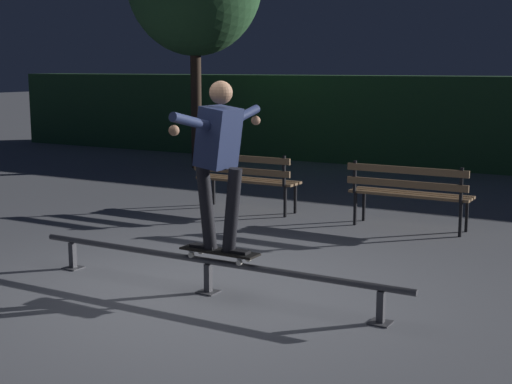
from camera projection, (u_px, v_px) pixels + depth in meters
The scene contains 7 objects.
ground_plane at pixel (209, 292), 6.90m from camera, with size 90.00×90.00×0.00m, color slate.
hedge_backdrop at pixel (467, 123), 15.14m from camera, with size 24.00×1.20×1.92m, color #2D5B33.
grind_rail at pixel (208, 266), 6.85m from camera, with size 4.01×0.18×0.34m.
skateboard at pixel (220, 252), 6.76m from camera, with size 0.78×0.22×0.09m.
skateboarder at pixel (219, 151), 6.60m from camera, with size 0.62×1.41×1.56m.
park_bench_leftmost at pixel (245, 175), 10.67m from camera, with size 1.60×0.42×0.88m.
park_bench_left_center at pixel (409, 189), 9.47m from camera, with size 1.60×0.42×0.88m.
Camera 1 is at (3.66, -5.56, 2.10)m, focal length 51.26 mm.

